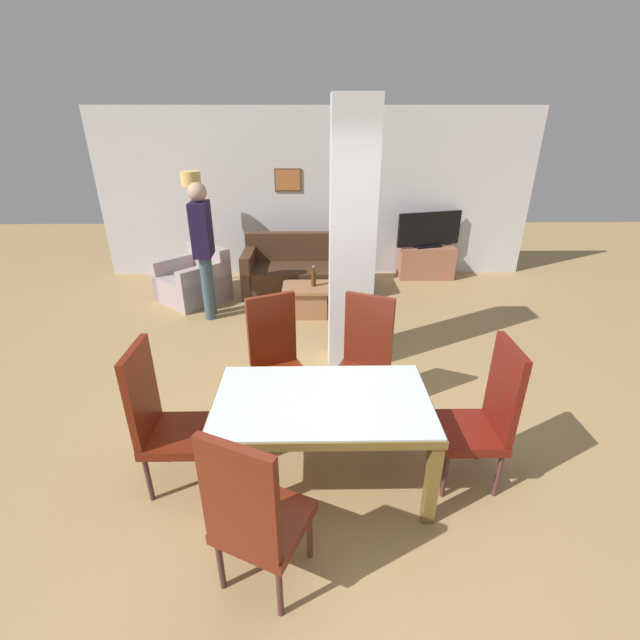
{
  "coord_description": "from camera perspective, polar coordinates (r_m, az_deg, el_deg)",
  "views": [
    {
      "loc": [
        -0.05,
        -2.46,
        2.47
      ],
      "look_at": [
        0.0,
        0.97,
        0.87
      ],
      "focal_mm": 24.0,
      "sensor_mm": 36.0,
      "label": 1
    }
  ],
  "objects": [
    {
      "name": "standing_person",
      "position": [
        5.82,
        -15.34,
        9.96
      ],
      "size": [
        0.24,
        0.39,
        1.8
      ],
      "rotation": [
        0.0,
        0.0,
        -1.53
      ],
      "color": "#3C5362",
      "rests_on": "ground_plane"
    },
    {
      "name": "back_wall",
      "position": [
        7.42,
        -0.52,
        16.3
      ],
      "size": [
        7.2,
        0.09,
        2.7
      ],
      "color": "silver",
      "rests_on": "ground_plane"
    },
    {
      "name": "tv_screen",
      "position": [
        7.5,
        14.36,
        11.53
      ],
      "size": [
        1.1,
        0.35,
        0.59
      ],
      "rotation": [
        0.0,
        0.0,
        3.41
      ],
      "color": "black",
      "rests_on": "tv_stand"
    },
    {
      "name": "dining_chair_near_left",
      "position": [
        2.51,
        -8.83,
        -24.21
      ],
      "size": [
        0.61,
        0.61,
        1.13
      ],
      "rotation": [
        0.0,
        0.0,
        -0.43
      ],
      "color": "#621F0F",
      "rests_on": "ground_plane"
    },
    {
      "name": "dining_table",
      "position": [
        3.1,
        0.29,
        -12.72
      ],
      "size": [
        1.51,
        0.89,
        0.72
      ],
      "color": "brown",
      "rests_on": "ground_plane"
    },
    {
      "name": "dining_chair_far_left",
      "position": [
        3.8,
        -5.73,
        -4.97
      ],
      "size": [
        0.61,
        0.61,
        1.13
      ],
      "rotation": [
        0.0,
        0.0,
        -2.71
      ],
      "color": "#661E0A",
      "rests_on": "ground_plane"
    },
    {
      "name": "floor_lamp",
      "position": [
        7.12,
        -16.67,
        16.14
      ],
      "size": [
        0.3,
        0.3,
        1.79
      ],
      "color": "#B7B7BC",
      "rests_on": "ground_plane"
    },
    {
      "name": "ground_plane",
      "position": [
        3.48,
        0.27,
        -20.19
      ],
      "size": [
        18.0,
        18.0,
        0.0
      ],
      "primitive_type": "plane",
      "color": "#A58451"
    },
    {
      "name": "dining_chair_head_right",
      "position": [
        3.33,
        21.02,
        -11.61
      ],
      "size": [
        0.46,
        0.46,
        1.13
      ],
      "rotation": [
        0.0,
        0.0,
        1.57
      ],
      "color": "#62160E",
      "rests_on": "ground_plane"
    },
    {
      "name": "dining_chair_head_left",
      "position": [
        3.28,
        -20.32,
        -12.05
      ],
      "size": [
        0.46,
        0.46,
        1.13
      ],
      "rotation": [
        0.0,
        0.0,
        -1.57
      ],
      "color": "#5E1A0B",
      "rests_on": "ground_plane"
    },
    {
      "name": "coffee_table",
      "position": [
        5.96,
        -1.84,
        2.72
      ],
      "size": [
        0.65,
        0.54,
        0.42
      ],
      "color": "#A26A45",
      "rests_on": "ground_plane"
    },
    {
      "name": "dining_chair_far_right",
      "position": [
        3.8,
        5.82,
        -5.01
      ],
      "size": [
        0.61,
        0.61,
        1.13
      ],
      "rotation": [
        0.0,
        0.0,
        2.7
      ],
      "color": "#611E11",
      "rests_on": "ground_plane"
    },
    {
      "name": "sofa",
      "position": [
        6.81,
        -2.25,
        6.34
      ],
      "size": [
        1.84,
        0.88,
        0.87
      ],
      "rotation": [
        0.0,
        0.0,
        3.14
      ],
      "color": "#462D1D",
      "rests_on": "ground_plane"
    },
    {
      "name": "tv_stand",
      "position": [
        7.64,
        13.92,
        7.5
      ],
      "size": [
        0.92,
        0.4,
        0.54
      ],
      "color": "#A5654D",
      "rests_on": "ground_plane"
    },
    {
      "name": "bottle",
      "position": [
        5.86,
        -0.87,
        5.58
      ],
      "size": [
        0.07,
        0.07,
        0.28
      ],
      "color": "#4C2D14",
      "rests_on": "coffee_table"
    },
    {
      "name": "armchair",
      "position": [
        6.73,
        -16.39,
        4.93
      ],
      "size": [
        1.19,
        1.19,
        0.78
      ],
      "rotation": [
        0.0,
        0.0,
        2.41
      ],
      "color": "#A89897",
      "rests_on": "ground_plane"
    },
    {
      "name": "divider_pillar",
      "position": [
        4.38,
        4.24,
        10.1
      ],
      "size": [
        0.44,
        0.4,
        2.7
      ],
      "color": "silver",
      "rests_on": "ground_plane"
    }
  ]
}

